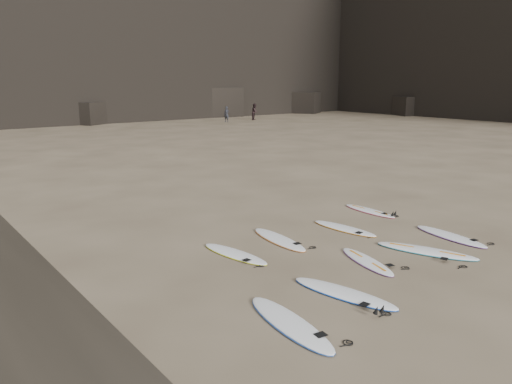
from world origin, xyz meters
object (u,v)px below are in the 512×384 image
surfboard_4 (450,236)px  person_a (227,114)px  surfboard_1 (344,293)px  surfboard_2 (367,261)px  surfboard_3 (426,251)px  person_b (255,112)px  surfboard_6 (279,239)px  surfboard_7 (344,228)px  surfboard_0 (290,323)px  surfboard_8 (370,211)px  surfboard_5 (235,254)px

surfboard_4 → person_a: person_a is taller
surfboard_1 → surfboard_2: surfboard_1 is taller
surfboard_3 → surfboard_4: (1.74, 0.34, -0.00)m
surfboard_4 → person_b: bearing=68.1°
surfboard_6 → person_a: bearing=64.4°
surfboard_1 → surfboard_7: surfboard_1 is taller
surfboard_0 → person_b: person_b is taller
surfboard_3 → surfboard_8: surfboard_3 is taller
surfboard_7 → surfboard_8: bearing=15.9°
surfboard_0 → person_b: size_ratio=1.44×
surfboard_7 → surfboard_1: bearing=-143.3°
surfboard_0 → surfboard_6: 5.23m
surfboard_2 → surfboard_7: bearing=70.6°
surfboard_6 → surfboard_8: surfboard_6 is taller
surfboard_2 → person_b: bearing=72.7°
surfboard_7 → person_a: size_ratio=1.39×
surfboard_1 → surfboard_6: bearing=59.1°
surfboard_0 → surfboard_8: 9.19m
surfboard_5 → surfboard_1: bearing=-90.9°
surfboard_1 → surfboard_7: bearing=30.6°
surfboard_4 → surfboard_0: bearing=-163.3°
surfboard_6 → person_a: 41.51m
surfboard_2 → surfboard_8: size_ratio=0.98×
surfboard_5 → person_b: 45.38m
surfboard_2 → surfboard_8: bearing=55.6°
surfboard_2 → person_b: person_b is taller
surfboard_4 → surfboard_8: (0.41, 3.46, -0.00)m
surfboard_0 → surfboard_5: (1.45, 3.90, -0.01)m
surfboard_1 → surfboard_5: (-0.44, 3.59, -0.00)m
surfboard_4 → surfboard_6: bearing=153.6°
surfboard_6 → surfboard_8: bearing=12.6°
surfboard_3 → surfboard_6: size_ratio=1.08×
surfboard_1 → surfboard_6: 4.03m
surfboard_0 → person_a: bearing=64.6°
surfboard_4 → surfboard_6: size_ratio=1.00×
surfboard_6 → surfboard_0: bearing=-121.3°
surfboard_0 → surfboard_3: size_ratio=0.98×
surfboard_0 → surfboard_2: size_ratio=1.22×
person_a → surfboard_6: bearing=-57.4°
surfboard_6 → surfboard_8: 4.76m
surfboard_2 → person_a: (21.51, 37.90, 0.82)m
surfboard_0 → person_b: 49.35m
surfboard_3 → surfboard_7: surfboard_3 is taller
surfboard_1 → surfboard_3: surfboard_3 is taller
surfboard_2 → person_a: bearing=77.0°
surfboard_7 → surfboard_8: 2.52m
person_a → person_b: person_b is taller
surfboard_3 → surfboard_5: surfboard_3 is taller
surfboard_8 → person_b: size_ratio=1.21×
surfboard_6 → person_a: person_a is taller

